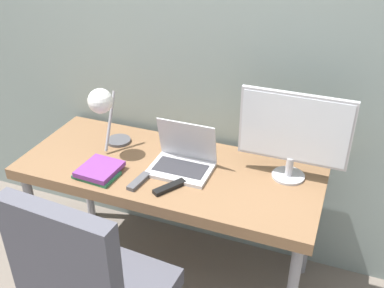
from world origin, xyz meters
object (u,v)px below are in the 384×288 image
(desk_lamp, at_px, (103,107))
(book_stack, at_px, (99,171))
(monitor, at_px, (294,132))
(laptop, at_px, (183,159))

(desk_lamp, height_order, book_stack, desk_lamp)
(book_stack, bearing_deg, monitor, 20.18)
(monitor, distance_m, desk_lamp, 0.95)
(desk_lamp, bearing_deg, book_stack, -71.42)
(laptop, distance_m, desk_lamp, 0.48)
(laptop, relative_size, book_stack, 1.44)
(monitor, xyz_separation_m, desk_lamp, (-0.94, -0.12, 0.02))
(desk_lamp, bearing_deg, monitor, 7.08)
(desk_lamp, xyz_separation_m, book_stack, (0.07, -0.20, -0.25))
(monitor, height_order, book_stack, monitor)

